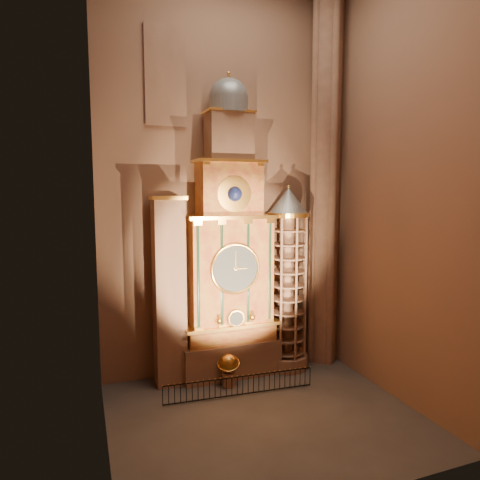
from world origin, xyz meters
name	(u,v)px	position (x,y,z in m)	size (l,w,h in m)	color
floor	(264,416)	(0.00, 0.00, 0.00)	(14.00, 14.00, 0.00)	#383330
wall_back	(223,181)	(0.00, 6.00, 11.00)	(22.00, 22.00, 0.00)	#8C614B
wall_left	(98,176)	(-7.00, 0.00, 11.00)	(22.00, 22.00, 0.00)	#8C614B
wall_right	(395,180)	(7.00, 0.00, 11.00)	(22.00, 22.00, 0.00)	#8C614B
astronomical_clock	(229,259)	(0.00, 4.96, 6.68)	(5.60, 2.41, 16.70)	#8C634C
portrait_tower	(169,291)	(-3.40, 4.98, 5.15)	(1.80, 1.60, 10.20)	#8C634C
stair_turret	(287,280)	(3.50, 4.70, 5.27)	(2.50, 2.50, 10.80)	#8C634C
gothic_pier	(325,182)	(6.10, 5.00, 11.00)	(2.04, 2.04, 22.00)	#8C634C
stained_glass_window	(166,76)	(-3.20, 5.92, 16.50)	(2.20, 0.14, 5.20)	navy
celestial_globe	(228,367)	(-0.57, 3.52, 1.06)	(1.56, 1.52, 1.77)	#8C634C
iron_railing	(240,386)	(-0.38, 2.23, 0.55)	(7.84, 0.58, 1.00)	black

